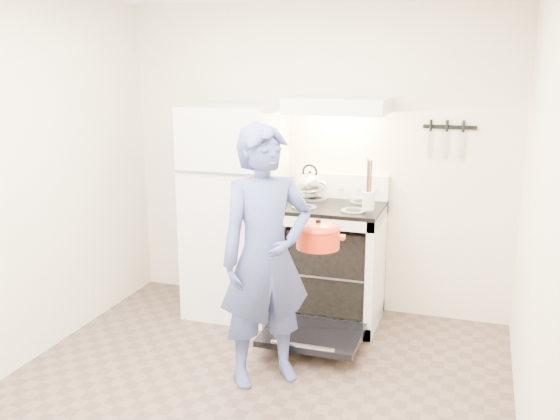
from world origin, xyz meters
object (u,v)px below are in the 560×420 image
Objects in this scene: stove_body at (332,265)px; person at (266,257)px; tea_kettle at (310,182)px; dutch_oven at (318,238)px; refrigerator at (235,211)px.

stove_body is 1.15m from person.
stove_body is at bearing -32.68° from tea_kettle.
dutch_oven reaches higher than stove_body.
tea_kettle is at bearing 147.32° from stove_body.
refrigerator reaches higher than stove_body.
refrigerator is 1.22m from person.
stove_body is 0.69m from tea_kettle.
dutch_oven is (0.08, -0.77, 0.44)m from stove_body.
stove_body is at bearing 40.57° from person.
person is at bearing -87.50° from tea_kettle.
stove_body is 0.89m from dutch_oven.
person reaches higher than stove_body.
tea_kettle is (0.58, 0.17, 0.24)m from refrigerator.
refrigerator is 1.16m from dutch_oven.
dutch_oven is (0.31, -0.92, -0.19)m from tea_kettle.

